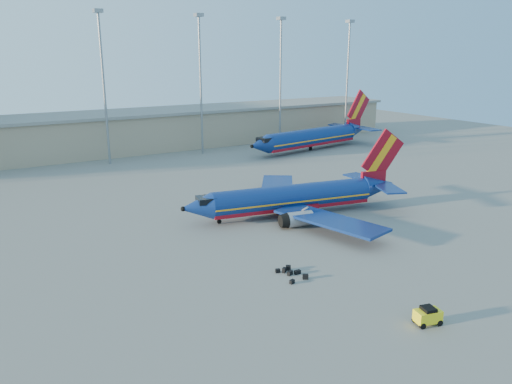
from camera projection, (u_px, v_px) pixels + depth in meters
ground at (252, 226)px, 62.30m from camera, size 220.00×220.00×0.00m
terminal_building at (160, 128)px, 113.92m from camera, size 122.00×16.00×8.50m
light_mast_row at (154, 71)px, 97.98m from camera, size 101.60×1.60×28.65m
aircraft_main at (297, 198)px, 66.43m from camera, size 31.84×30.36×10.86m
aircraft_second at (314, 137)px, 111.12m from camera, size 37.02×14.32×12.59m
baggage_tug at (428, 315)px, 39.66m from camera, size 2.31×1.72×1.49m
luggage_pile at (292, 273)px, 48.64m from camera, size 2.26×3.15×0.50m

